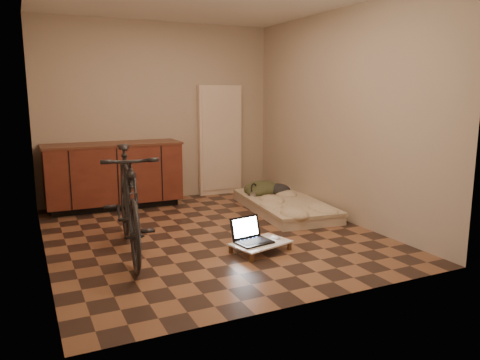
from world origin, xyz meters
name	(u,v)px	position (x,y,z in m)	size (l,w,h in m)	color
room_shell	(208,120)	(0.00, 0.00, 1.30)	(3.50, 4.00, 2.60)	brown
cabinets	(114,175)	(-0.75, 1.70, 0.47)	(1.84, 0.62, 0.91)	black
appliance_panel	(220,140)	(0.95, 1.94, 0.85)	(0.70, 0.10, 1.70)	beige
bicycle	(128,196)	(-0.97, -0.31, 0.59)	(0.54, 1.83, 1.19)	black
futon	(284,205)	(1.30, 0.53, 0.08)	(1.06, 1.90, 0.16)	beige
clothing_pile	(267,184)	(1.32, 1.07, 0.27)	(0.59, 0.49, 0.24)	#363B22
headphones	(255,190)	(1.07, 0.96, 0.23)	(0.23, 0.21, 0.15)	black
lap_desk	(260,243)	(0.24, -0.79, 0.08)	(0.66, 0.52, 0.10)	brown
laptop	(251,237)	(0.16, -0.73, 0.15)	(0.39, 0.37, 0.24)	black
mouse	(276,237)	(0.43, -0.76, 0.12)	(0.06, 0.11, 0.04)	white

